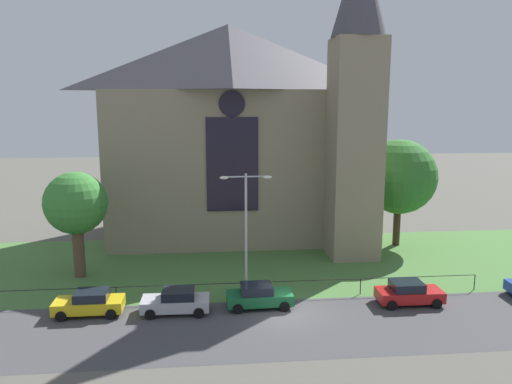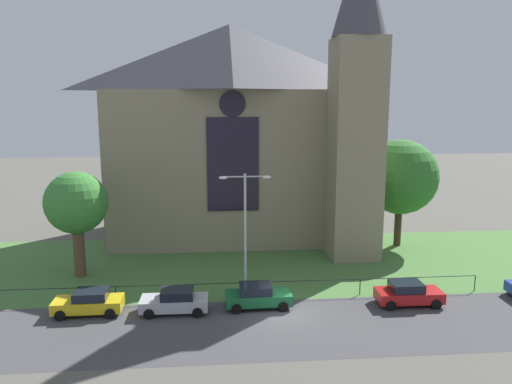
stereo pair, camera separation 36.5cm
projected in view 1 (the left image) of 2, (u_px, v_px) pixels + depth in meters
The scene contains 12 objects.
ground at pixel (266, 262), 41.39m from camera, with size 160.00×160.00×0.00m, color #56544C.
road_asphalt at pixel (290, 326), 29.64m from camera, with size 120.00×8.00×0.01m, color #424244.
grass_verge at pixel (269, 270), 39.43m from camera, with size 120.00×20.00×0.01m, color #477538.
church_building at pixel (237, 130), 47.69m from camera, with size 23.20×16.20×26.00m.
iron_railing at pixel (241, 285), 33.63m from camera, with size 32.83×0.07×1.13m.
tree_left_near at pixel (76, 204), 37.09m from camera, with size 4.63×4.63×7.96m.
tree_right_far at pixel (399, 177), 45.18m from camera, with size 6.69×6.69×9.68m.
streetlamp_near at pixel (246, 221), 32.77m from camera, with size 3.37×0.26×8.49m.
parked_car_yellow at pixel (90, 303), 31.21m from camera, with size 4.22×2.05×1.51m.
parked_car_silver at pixel (176, 301), 31.45m from camera, with size 4.23×2.08×1.51m.
parked_car_green at pixel (259, 296), 32.31m from camera, with size 4.24×2.10×1.51m.
parked_car_red at pixel (409, 293), 32.82m from camera, with size 4.22×2.07×1.51m.
Camera 1 is at (-4.64, -29.41, 13.14)m, focal length 35.38 mm.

